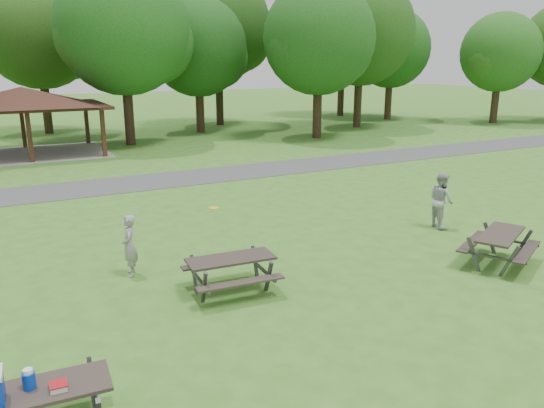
{
  "coord_description": "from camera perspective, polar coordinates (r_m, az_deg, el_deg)",
  "views": [
    {
      "loc": [
        -5.69,
        -8.64,
        5.22
      ],
      "look_at": [
        1.0,
        4.0,
        1.3
      ],
      "focal_mm": 35.0,
      "sensor_mm": 36.0,
      "label": 1
    }
  ],
  "objects": [
    {
      "name": "pavilion",
      "position": [
        32.76,
        -25.29,
        10.11
      ],
      "size": [
        8.6,
        7.01,
        3.76
      ],
      "color": "#3B2715",
      "rests_on": "ground"
    },
    {
      "name": "picnic_table_near",
      "position": [
        8.37,
        -25.54,
        -18.26
      ],
      "size": [
        2.09,
        1.72,
        1.39
      ],
      "color": "#2E2521",
      "rests_on": "ground"
    },
    {
      "name": "frisbee_thrower",
      "position": [
        13.56,
        -15.09,
        -4.35
      ],
      "size": [
        0.51,
        0.64,
        1.56
      ],
      "primitive_type": "imported",
      "rotation": [
        0.0,
        0.0,
        -1.83
      ],
      "color": "gray",
      "rests_on": "ground"
    },
    {
      "name": "picnic_table_middle",
      "position": [
        12.27,
        -4.44,
        -6.65
      ],
      "size": [
        2.11,
        1.75,
        0.87
      ],
      "color": "#2C2420",
      "rests_on": "ground"
    },
    {
      "name": "asphalt_path",
      "position": [
        23.92,
        -13.46,
        2.32
      ],
      "size": [
        120.0,
        3.2,
        0.02
      ],
      "primitive_type": "cube",
      "color": "#424244",
      "rests_on": "ground"
    },
    {
      "name": "tree_deep_d",
      "position": [
        51.67,
        7.69,
        17.2
      ],
      "size": [
        8.4,
        8.0,
        11.27
      ],
      "color": "black",
      "rests_on": "ground"
    },
    {
      "name": "tree_deep_c",
      "position": [
        44.06,
        -5.73,
        18.14
      ],
      "size": [
        8.82,
        8.4,
        11.9
      ],
      "color": "black",
      "rests_on": "ground"
    },
    {
      "name": "tree_row_g",
      "position": [
        36.52,
        5.15,
        17.0
      ],
      "size": [
        7.77,
        7.4,
        10.25
      ],
      "color": "black",
      "rests_on": "ground"
    },
    {
      "name": "picnic_table_far",
      "position": [
        15.06,
        23.31,
        -3.64
      ],
      "size": [
        2.55,
        2.37,
        0.88
      ],
      "color": "#2D2620",
      "rests_on": "ground"
    },
    {
      "name": "frisbee_in_flight",
      "position": [
        13.81,
        -6.26,
        -0.42
      ],
      "size": [
        0.33,
        0.33,
        0.02
      ],
      "color": "yellow",
      "rests_on": "ground"
    },
    {
      "name": "tree_row_f",
      "position": [
        39.65,
        -7.86,
        16.08
      ],
      "size": [
        7.35,
        7.0,
        9.55
      ],
      "color": "black",
      "rests_on": "ground"
    },
    {
      "name": "ground",
      "position": [
        11.59,
        4.99,
        -11.5
      ],
      "size": [
        160.0,
        160.0,
        0.0
      ],
      "primitive_type": "plane",
      "color": "#376E1F",
      "rests_on": "ground"
    },
    {
      "name": "tree_row_h",
      "position": [
        42.85,
        9.6,
        17.54
      ],
      "size": [
        8.61,
        8.2,
        11.37
      ],
      "color": "black",
      "rests_on": "ground"
    },
    {
      "name": "tree_row_e",
      "position": [
        34.6,
        -15.58,
        17.38
      ],
      "size": [
        8.4,
        8.0,
        11.02
      ],
      "color": "black",
      "rests_on": "ground"
    },
    {
      "name": "tree_deep_b",
      "position": [
        41.88,
        -23.69,
        16.38
      ],
      "size": [
        8.4,
        8.0,
        11.13
      ],
      "color": "black",
      "rests_on": "ground"
    },
    {
      "name": "tree_row_i",
      "position": [
        49.29,
        12.74,
        15.77
      ],
      "size": [
        7.14,
        6.8,
        9.52
      ],
      "color": "#312115",
      "rests_on": "ground"
    },
    {
      "name": "tree_row_j",
      "position": [
        48.98,
        23.36,
        14.52
      ],
      "size": [
        6.72,
        6.4,
        8.96
      ],
      "color": "black",
      "rests_on": "ground"
    },
    {
      "name": "frisbee_catcher",
      "position": [
        17.67,
        17.73,
        0.41
      ],
      "size": [
        0.84,
        0.99,
        1.79
      ],
      "primitive_type": "imported",
      "rotation": [
        0.0,
        0.0,
        1.36
      ],
      "color": "#AAAAAD",
      "rests_on": "ground"
    }
  ]
}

